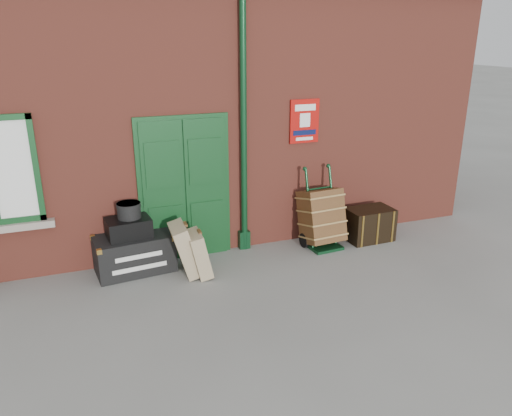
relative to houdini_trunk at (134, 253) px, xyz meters
name	(u,v)px	position (x,y,z in m)	size (l,w,h in m)	color
ground	(234,295)	(1.16, -1.22, -0.28)	(80.00, 80.00, 0.00)	gray
station_building	(174,103)	(1.16, 2.27, 1.88)	(10.30, 4.30, 4.36)	brown
houdini_trunk	(134,253)	(0.00, 0.00, 0.00)	(1.13, 0.62, 0.56)	black
strongbox	(129,228)	(-0.05, 0.00, 0.42)	(0.62, 0.45, 0.28)	black
hatbox	(129,210)	(-0.02, 0.03, 0.68)	(0.34, 0.34, 0.23)	black
suitcase_back	(185,249)	(0.69, -0.37, 0.12)	(0.22, 0.55, 0.77)	tan
suitcase_front	(199,254)	(0.87, -0.47, 0.06)	(0.20, 0.49, 0.66)	tan
porter_trolley	(322,217)	(3.05, -0.12, 0.23)	(0.68, 0.73, 1.31)	#0D361A
dark_trunk	(369,224)	(3.95, -0.18, 0.00)	(0.78, 0.51, 0.56)	black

